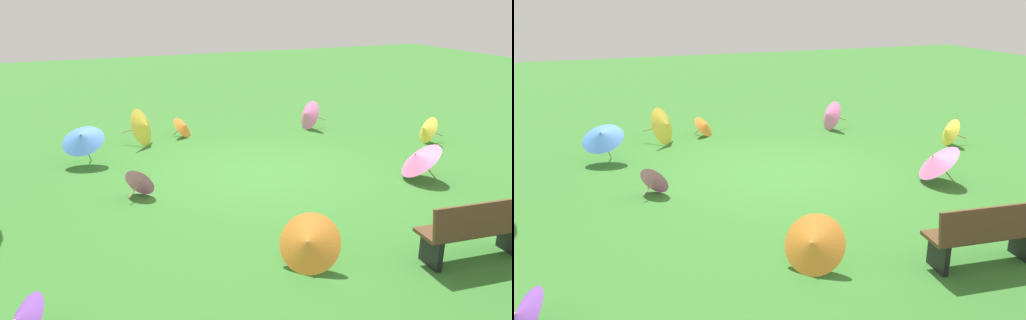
% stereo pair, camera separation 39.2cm
% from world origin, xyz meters
% --- Properties ---
extents(ground, '(40.00, 40.00, 0.00)m').
position_xyz_m(ground, '(0.00, 0.00, 0.00)').
color(ground, '#387A2D').
extents(park_bench, '(1.64, 0.63, 0.90)m').
position_xyz_m(park_bench, '(-1.24, 4.36, 0.47)').
color(park_bench, brown).
rests_on(park_bench, ground).
extents(parasol_blue_1, '(1.15, 1.14, 0.91)m').
position_xyz_m(parasol_blue_1, '(3.26, -1.78, 0.61)').
color(parasol_blue_1, tan).
rests_on(parasol_blue_1, ground).
extents(parasol_pink_0, '(0.76, 0.79, 0.78)m').
position_xyz_m(parasol_pink_0, '(-2.43, -2.65, 0.39)').
color(parasol_pink_0, tan).
rests_on(parasol_pink_0, ground).
extents(parasol_yellow_0, '(0.72, 0.73, 0.66)m').
position_xyz_m(parasol_yellow_0, '(-4.44, -0.42, 0.33)').
color(parasol_yellow_0, tan).
rests_on(parasol_yellow_0, ground).
extents(parasol_purple_0, '(0.64, 0.75, 0.59)m').
position_xyz_m(parasol_purple_0, '(4.36, 3.93, 0.30)').
color(parasol_purple_0, tan).
rests_on(parasol_purple_0, ground).
extents(parasol_yellow_1, '(0.92, 0.97, 0.90)m').
position_xyz_m(parasol_yellow_1, '(1.81, -2.80, 0.45)').
color(parasol_yellow_1, tan).
rests_on(parasol_yellow_1, ground).
extents(parasol_orange_0, '(0.70, 0.73, 0.52)m').
position_xyz_m(parasol_orange_0, '(0.77, -3.17, 0.26)').
color(parasol_orange_0, tan).
rests_on(parasol_orange_0, ground).
extents(parasol_orange_1, '(0.99, 0.99, 0.75)m').
position_xyz_m(parasol_orange_1, '(0.93, 3.67, 0.38)').
color(parasol_orange_1, tan).
rests_on(parasol_orange_1, ground).
extents(parasol_pink_2, '(0.63, 0.62, 0.56)m').
position_xyz_m(parasol_pink_2, '(2.47, 0.31, 0.28)').
color(parasol_pink_2, tan).
rests_on(parasol_pink_2, ground).
extents(parasol_pink_3, '(1.03, 1.09, 0.82)m').
position_xyz_m(parasol_pink_3, '(-2.58, 1.54, 0.45)').
color(parasol_pink_3, tan).
rests_on(parasol_pink_3, ground).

